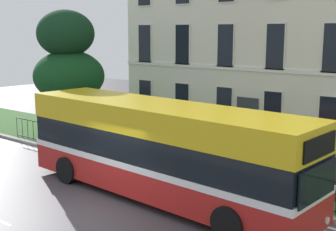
# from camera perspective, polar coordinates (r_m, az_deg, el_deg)

# --- Properties ---
(ground_plane) EXTENTS (60.00, 56.00, 0.18)m
(ground_plane) POSITION_cam_1_polar(r_m,az_deg,el_deg) (14.59, -7.84, -11.18)
(ground_plane) COLOR #454248
(georgian_townhouse) EXTENTS (15.39, 11.20, 11.39)m
(georgian_townhouse) POSITION_cam_1_polar(r_m,az_deg,el_deg) (26.17, 16.11, 11.16)
(georgian_townhouse) COLOR silver
(georgian_townhouse) RESTS_ON ground_plane
(iron_verge_railing) EXTENTS (19.60, 0.04, 0.97)m
(iron_verge_railing) POSITION_cam_1_polar(r_m,az_deg,el_deg) (17.07, 0.17, -5.58)
(iron_verge_railing) COLOR black
(iron_verge_railing) RESTS_ON ground_plane
(evergreen_tree) EXTENTS (3.79, 3.86, 6.43)m
(evergreen_tree) POSITION_cam_1_polar(r_m,az_deg,el_deg) (22.91, -11.70, 3.74)
(evergreen_tree) COLOR #423328
(evergreen_tree) RESTS_ON ground_plane
(single_decker_bus) EXTENTS (10.64, 3.00, 3.07)m
(single_decker_bus) POSITION_cam_1_polar(r_m,az_deg,el_deg) (14.70, -0.98, -4.20)
(single_decker_bus) COLOR #B01F1C
(single_decker_bus) RESTS_ON ground_plane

